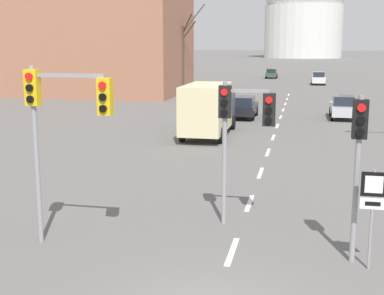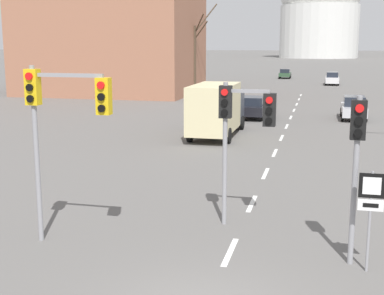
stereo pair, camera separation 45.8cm
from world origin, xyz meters
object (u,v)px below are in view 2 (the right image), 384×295
object	(u,v)px
traffic_signal_centre_tall	(241,119)
sedan_mid_centre	(285,74)
delivery_truck	(217,108)
sedan_far_left	(354,108)
route_sign_post	(371,204)
traffic_signal_near_right	(357,148)
sedan_near_left	(332,78)
traffic_signal_near_left	(58,110)
sedan_near_right	(253,107)

from	to	relation	value
traffic_signal_centre_tall	sedan_mid_centre	bearing A→B (deg)	92.86
traffic_signal_centre_tall	delivery_truck	xyz separation A→B (m)	(-3.74, 15.52, -1.58)
sedan_mid_centre	sedan_far_left	xyz separation A→B (m)	(8.10, -45.24, 0.09)
traffic_signal_centre_tall	route_sign_post	bearing A→B (deg)	-36.46
route_sign_post	delivery_truck	bearing A→B (deg)	111.89
traffic_signal_near_right	delivery_truck	size ratio (longest dim) A/B	0.59
route_sign_post	sedan_near_left	bearing A→B (deg)	90.03
traffic_signal_near_right	traffic_signal_near_left	size ratio (longest dim) A/B	0.87
route_sign_post	sedan_near_left	distance (m)	60.94
traffic_signal_near_right	delivery_truck	distance (m)	19.08
traffic_signal_near_left	route_sign_post	xyz separation A→B (m)	(8.08, -0.03, -2.01)
sedan_mid_centre	delivery_truck	world-z (taller)	delivery_truck
sedan_mid_centre	delivery_truck	size ratio (longest dim) A/B	0.54
sedan_mid_centre	route_sign_post	bearing A→B (deg)	-84.47
traffic_signal_near_left	delivery_truck	distance (m)	18.23
sedan_near_left	sedan_near_right	distance (m)	35.03
sedan_mid_centre	traffic_signal_centre_tall	bearing A→B (deg)	-87.14
traffic_signal_near_right	delivery_truck	xyz separation A→B (m)	(-6.92, 17.74, -1.28)
traffic_signal_centre_tall	sedan_near_left	xyz separation A→B (m)	(3.51, 58.31, -2.44)
traffic_signal_near_left	sedan_far_left	distance (m)	29.15
route_sign_post	sedan_far_left	bearing A→B (deg)	87.82
traffic_signal_centre_tall	sedan_far_left	xyz separation A→B (m)	(4.59, 24.95, -2.43)
sedan_mid_centre	sedan_far_left	bearing A→B (deg)	-79.85
traffic_signal_near_left	sedan_near_right	world-z (taller)	traffic_signal_near_left
traffic_signal_centre_tall	sedan_far_left	size ratio (longest dim) A/B	1.01
traffic_signal_near_left	sedan_mid_centre	xyz separation A→B (m)	(1.03, 72.78, -2.97)
traffic_signal_centre_tall	traffic_signal_near_left	xyz separation A→B (m)	(-4.54, -2.58, 0.45)
route_sign_post	sedan_near_right	size ratio (longest dim) A/B	0.57
sedan_near_left	sedan_near_right	bearing A→B (deg)	-100.13
sedan_far_left	delivery_truck	bearing A→B (deg)	-131.45
traffic_signal_near_left	traffic_signal_near_right	bearing A→B (deg)	2.69
sedan_near_left	sedan_far_left	distance (m)	33.38
sedan_near_right	sedan_mid_centre	bearing A→B (deg)	91.06
traffic_signal_near_right	delivery_truck	bearing A→B (deg)	111.30
traffic_signal_near_left	route_sign_post	size ratio (longest dim) A/B	1.95
traffic_signal_near_right	route_sign_post	xyz separation A→B (m)	(0.37, -0.39, -1.27)
sedan_near_left	traffic_signal_centre_tall	bearing A→B (deg)	-93.44
sedan_near_left	sedan_mid_centre	distance (m)	13.80
sedan_mid_centre	sedan_near_left	bearing A→B (deg)	-59.44
sedan_mid_centre	sedan_near_right	bearing A→B (deg)	-88.94
traffic_signal_near_left	route_sign_post	world-z (taller)	traffic_signal_near_left
traffic_signal_near_right	sedan_mid_centre	world-z (taller)	traffic_signal_near_right
traffic_signal_near_left	sedan_far_left	bearing A→B (deg)	71.65
traffic_signal_centre_tall	traffic_signal_near_left	distance (m)	5.24
route_sign_post	sedan_mid_centre	bearing A→B (deg)	95.53
traffic_signal_near_right	traffic_signal_centre_tall	distance (m)	3.88
route_sign_post	sedan_mid_centre	size ratio (longest dim) A/B	0.64
traffic_signal_near_right	sedan_near_right	world-z (taller)	traffic_signal_near_right
traffic_signal_near_right	route_sign_post	world-z (taller)	traffic_signal_near_right
route_sign_post	sedan_far_left	size ratio (longest dim) A/B	0.58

